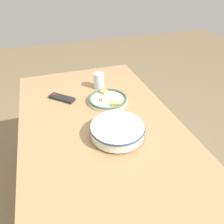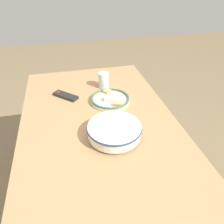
{
  "view_description": "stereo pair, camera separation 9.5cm",
  "coord_description": "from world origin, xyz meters",
  "px_view_note": "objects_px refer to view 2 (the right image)",
  "views": [
    {
      "loc": [
        -0.97,
        0.25,
        1.52
      ],
      "look_at": [
        0.03,
        -0.08,
        0.79
      ],
      "focal_mm": 35.0,
      "sensor_mm": 36.0,
      "label": 1
    },
    {
      "loc": [
        -1.0,
        0.15,
        1.52
      ],
      "look_at": [
        0.03,
        -0.08,
        0.79
      ],
      "focal_mm": 35.0,
      "sensor_mm": 36.0,
      "label": 2
    }
  ],
  "objects_px": {
    "noodle_bowl": "(114,130)",
    "drinking_glass": "(104,80)",
    "food_plate": "(110,99)",
    "tv_remote": "(65,96)"
  },
  "relations": [
    {
      "from": "noodle_bowl",
      "to": "drinking_glass",
      "type": "bearing_deg",
      "value": -5.39
    },
    {
      "from": "noodle_bowl",
      "to": "food_plate",
      "type": "distance_m",
      "value": 0.35
    },
    {
      "from": "food_plate",
      "to": "tv_remote",
      "type": "height_order",
      "value": "food_plate"
    },
    {
      "from": "noodle_bowl",
      "to": "food_plate",
      "type": "height_order",
      "value": "noodle_bowl"
    },
    {
      "from": "noodle_bowl",
      "to": "drinking_glass",
      "type": "distance_m",
      "value": 0.56
    },
    {
      "from": "noodle_bowl",
      "to": "food_plate",
      "type": "relative_size",
      "value": 1.1
    },
    {
      "from": "drinking_glass",
      "to": "noodle_bowl",
      "type": "bearing_deg",
      "value": 174.61
    },
    {
      "from": "noodle_bowl",
      "to": "food_plate",
      "type": "xyz_separation_m",
      "value": [
        0.35,
        -0.06,
        -0.03
      ]
    },
    {
      "from": "food_plate",
      "to": "drinking_glass",
      "type": "xyz_separation_m",
      "value": [
        0.2,
        0.0,
        0.04
      ]
    },
    {
      "from": "noodle_bowl",
      "to": "drinking_glass",
      "type": "xyz_separation_m",
      "value": [
        0.55,
        -0.05,
        0.01
      ]
    }
  ]
}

